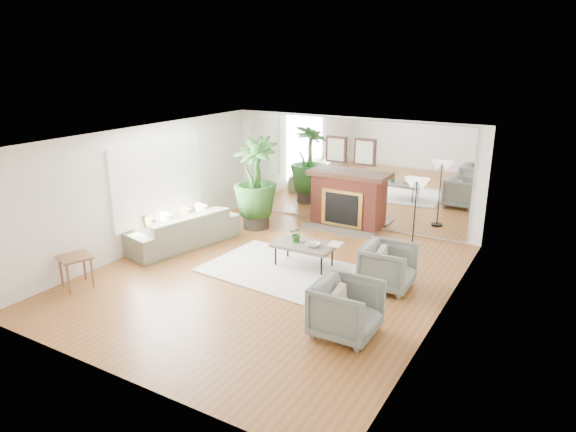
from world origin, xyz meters
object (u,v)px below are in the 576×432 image
Objects in this scene: sofa at (182,229)px; armchair_front at (346,309)px; side_table at (75,261)px; floor_lamp at (416,189)px; fireplace at (345,199)px; armchair_back at (388,267)px; potted_ficus at (255,180)px; coffee_table at (304,246)px.

armchair_front is (4.45, -1.61, 0.05)m from sofa.
side_table is 6.41m from floor_lamp.
armchair_back is (1.97, -2.64, -0.27)m from fireplace.
armchair_front reaches higher than sofa.
armchair_back is 0.96× the size of armchair_front.
floor_lamp is at bearing 45.07° from side_table.
armchair_back reaches higher than sofa.
armchair_back is at bearing -85.78° from floor_lamp.
potted_ficus is (0.71, 1.73, 0.76)m from sofa.
sofa is (-2.45, -2.81, -0.31)m from fireplace.
sofa is 4.43m from armchair_back.
armchair_front is at bearing -65.68° from fireplace.
armchair_back is at bearing -2.77° from coffee_table.
armchair_front is (1.69, -1.86, -0.02)m from coffee_table.
fireplace is 1.77× the size of coffee_table.
sofa is 1.58× the size of floor_lamp.
side_table is 0.41× the size of floor_lamp.
side_table is at bearing 8.53° from sofa.
fireplace reaches higher than coffee_table.
sofa is 4.84m from floor_lamp.
armchair_back is 1.78m from armchair_front.
fireplace is at bearing 157.15° from floor_lamp.
fireplace reaches higher than armchair_front.
fireplace is 4.85m from armchair_front.
armchair_back is 5.32m from side_table.
coffee_table is 1.36× the size of armchair_back.
side_table is (-2.65, -5.27, -0.19)m from fireplace.
potted_ficus reaches higher than side_table.
potted_ficus reaches higher than floor_lamp.
floor_lamp is at bearing -22.85° from fireplace.
sofa reaches higher than side_table.
potted_ficus is (-1.74, -1.08, 0.46)m from fireplace.
potted_ficus is 3.60m from floor_lamp.
potted_ficus is at bearing 144.30° from coffee_table.
armchair_front is 0.58× the size of floor_lamp.
armchair_back is 2.08m from floor_lamp.
armchair_front is 5.06m from potted_ficus.
armchair_front is 3.76m from floor_lamp.
potted_ficus is (-3.74, 3.33, 0.71)m from armchair_front.
sofa is 2.47m from side_table.
sofa is at bearing -112.27° from potted_ficus.
fireplace is at bearing 31.87° from potted_ficus.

